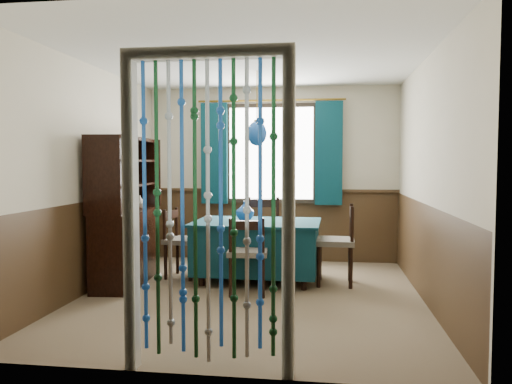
# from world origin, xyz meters

# --- Properties ---
(floor) EXTENTS (4.00, 4.00, 0.00)m
(floor) POSITION_xyz_m (0.00, 0.00, 0.00)
(floor) COLOR brown
(floor) RESTS_ON ground
(ceiling) EXTENTS (4.00, 4.00, 0.00)m
(ceiling) POSITION_xyz_m (0.00, 0.00, 2.50)
(ceiling) COLOR silver
(ceiling) RESTS_ON ground
(wall_back) EXTENTS (3.60, 0.00, 3.60)m
(wall_back) POSITION_xyz_m (0.00, 2.00, 1.25)
(wall_back) COLOR beige
(wall_back) RESTS_ON ground
(wall_front) EXTENTS (3.60, 0.00, 3.60)m
(wall_front) POSITION_xyz_m (0.00, -2.00, 1.25)
(wall_front) COLOR beige
(wall_front) RESTS_ON ground
(wall_left) EXTENTS (0.00, 4.00, 4.00)m
(wall_left) POSITION_xyz_m (-1.80, 0.00, 1.25)
(wall_left) COLOR beige
(wall_left) RESTS_ON ground
(wall_right) EXTENTS (0.00, 4.00, 4.00)m
(wall_right) POSITION_xyz_m (1.80, 0.00, 1.25)
(wall_right) COLOR beige
(wall_right) RESTS_ON ground
(wainscot_back) EXTENTS (3.60, 0.00, 3.60)m
(wainscot_back) POSITION_xyz_m (0.00, 1.99, 0.50)
(wainscot_back) COLOR #3D2917
(wainscot_back) RESTS_ON ground
(wainscot_front) EXTENTS (3.60, 0.00, 3.60)m
(wainscot_front) POSITION_xyz_m (0.00, -1.99, 0.50)
(wainscot_front) COLOR #3D2917
(wainscot_front) RESTS_ON ground
(wainscot_left) EXTENTS (0.00, 4.00, 4.00)m
(wainscot_left) POSITION_xyz_m (-1.79, 0.00, 0.50)
(wainscot_left) COLOR #3D2917
(wainscot_left) RESTS_ON ground
(wainscot_right) EXTENTS (0.00, 4.00, 4.00)m
(wainscot_right) POSITION_xyz_m (1.79, 0.00, 0.50)
(wainscot_right) COLOR #3D2917
(wainscot_right) RESTS_ON ground
(window) EXTENTS (1.32, 0.12, 1.42)m
(window) POSITION_xyz_m (0.00, 1.95, 1.55)
(window) COLOR black
(window) RESTS_ON wall_back
(doorway) EXTENTS (1.16, 0.12, 2.18)m
(doorway) POSITION_xyz_m (0.00, -1.94, 1.05)
(doorway) COLOR silver
(doorway) RESTS_ON ground
(dining_table) EXTENTS (1.52, 1.07, 0.72)m
(dining_table) POSITION_xyz_m (-0.03, 0.71, 0.42)
(dining_table) COLOR #0B2F39
(dining_table) RESTS_ON floor
(chair_near) EXTENTS (0.45, 0.43, 0.85)m
(chair_near) POSITION_xyz_m (-0.05, 0.05, 0.45)
(chair_near) COLOR black
(chair_near) RESTS_ON floor
(chair_far) EXTENTS (0.50, 0.48, 0.95)m
(chair_far) POSITION_xyz_m (-0.05, 1.36, 0.50)
(chair_far) COLOR black
(chair_far) RESTS_ON floor
(chair_left) EXTENTS (0.46, 0.47, 0.85)m
(chair_left) POSITION_xyz_m (-0.99, 0.75, 0.45)
(chair_left) COLOR black
(chair_left) RESTS_ON floor
(chair_right) EXTENTS (0.45, 0.47, 0.93)m
(chair_right) POSITION_xyz_m (0.92, 0.66, 0.49)
(chair_right) COLOR black
(chair_right) RESTS_ON floor
(sideboard) EXTENTS (0.57, 1.35, 1.71)m
(sideboard) POSITION_xyz_m (-1.55, 0.39, 0.60)
(sideboard) COLOR black
(sideboard) RESTS_ON floor
(pendant_lamp) EXTENTS (0.24, 0.24, 0.88)m
(pendant_lamp) POSITION_xyz_m (-0.03, 0.71, 1.77)
(pendant_lamp) COLOR olive
(pendant_lamp) RESTS_ON ceiling
(vase_table) EXTENTS (0.21, 0.21, 0.21)m
(vase_table) POSITION_xyz_m (-0.19, 0.80, 0.83)
(vase_table) COLOR #164A9C
(vase_table) RESTS_ON dining_table
(bowl_shelf) EXTENTS (0.29, 0.29, 0.05)m
(bowl_shelf) POSITION_xyz_m (-1.49, 0.07, 1.20)
(bowl_shelf) COLOR beige
(bowl_shelf) RESTS_ON sideboard
(vase_sideboard) EXTENTS (0.21, 0.21, 0.17)m
(vase_sideboard) POSITION_xyz_m (-1.49, 0.69, 0.94)
(vase_sideboard) COLOR beige
(vase_sideboard) RESTS_ON sideboard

